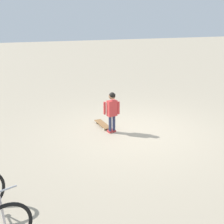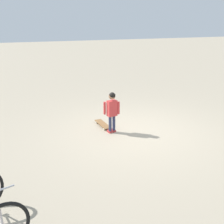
% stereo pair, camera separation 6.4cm
% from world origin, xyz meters
% --- Properties ---
extents(ground_plane, '(50.00, 50.00, 0.00)m').
position_xyz_m(ground_plane, '(0.00, 0.00, 0.00)').
color(ground_plane, tan).
extents(child_person, '(0.40, 0.22, 1.06)m').
position_xyz_m(child_person, '(-0.59, 0.20, 0.66)').
color(child_person, '#2D3351').
rests_on(child_person, ground).
extents(skateboard, '(0.29, 0.76, 0.07)m').
position_xyz_m(skateboard, '(-0.71, 0.67, 0.06)').
color(skateboard, olive).
rests_on(skateboard, ground).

